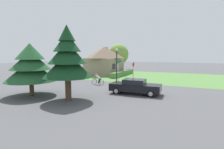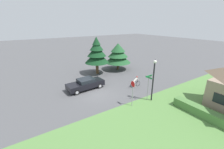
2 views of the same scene
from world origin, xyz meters
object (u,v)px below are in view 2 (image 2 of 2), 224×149
at_px(sedan_left_lane, 86,84).
at_px(stop_sign, 133,89).
at_px(conifer_tall_near, 97,53).
at_px(street_lamp, 154,75).
at_px(conifer_tall_far, 118,54).
at_px(cyclist, 135,82).
at_px(street_name_sign, 148,83).

distance_m(sedan_left_lane, stop_sign, 6.81).
relative_size(sedan_left_lane, conifer_tall_near, 0.79).
relative_size(street_lamp, conifer_tall_near, 0.77).
bearing_deg(street_lamp, conifer_tall_far, 162.69).
distance_m(stop_sign, street_lamp, 2.72).
relative_size(stop_sign, conifer_tall_near, 0.45).
bearing_deg(sedan_left_lane, cyclist, -30.36).
bearing_deg(cyclist, stop_sign, -135.59).
relative_size(cyclist, street_lamp, 0.37).
relative_size(cyclist, conifer_tall_near, 0.28).
height_order(street_lamp, conifer_tall_far, conifer_tall_far).
height_order(sedan_left_lane, stop_sign, stop_sign).
bearing_deg(conifer_tall_far, street_name_sign, -19.49).
height_order(cyclist, stop_sign, stop_sign).
xyz_separation_m(street_lamp, conifer_tall_far, (-11.17, 3.48, -0.16)).
height_order(sedan_left_lane, street_name_sign, street_name_sign).
relative_size(street_lamp, conifer_tall_far, 0.98).
distance_m(cyclist, street_lamp, 4.39).
height_order(stop_sign, conifer_tall_near, conifer_tall_near).
bearing_deg(cyclist, conifer_tall_far, 71.20).
height_order(street_lamp, conifer_tall_near, conifer_tall_near).
height_order(cyclist, street_name_sign, street_name_sign).
xyz_separation_m(sedan_left_lane, conifer_tall_near, (-4.58, 4.11, 2.74)).
distance_m(stop_sign, conifer_tall_near, 11.15).
bearing_deg(street_lamp, cyclist, 165.79).
height_order(sedan_left_lane, conifer_tall_near, conifer_tall_near).
distance_m(sedan_left_lane, conifer_tall_near, 6.74).
distance_m(street_lamp, conifer_tall_near, 11.23).
distance_m(cyclist, street_name_sign, 3.85).
xyz_separation_m(stop_sign, street_name_sign, (0.03, 2.13, 0.10)).
xyz_separation_m(sedan_left_lane, street_name_sign, (6.33, 4.41, 1.27)).
xyz_separation_m(street_lamp, street_name_sign, (-0.28, -0.37, -0.94)).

